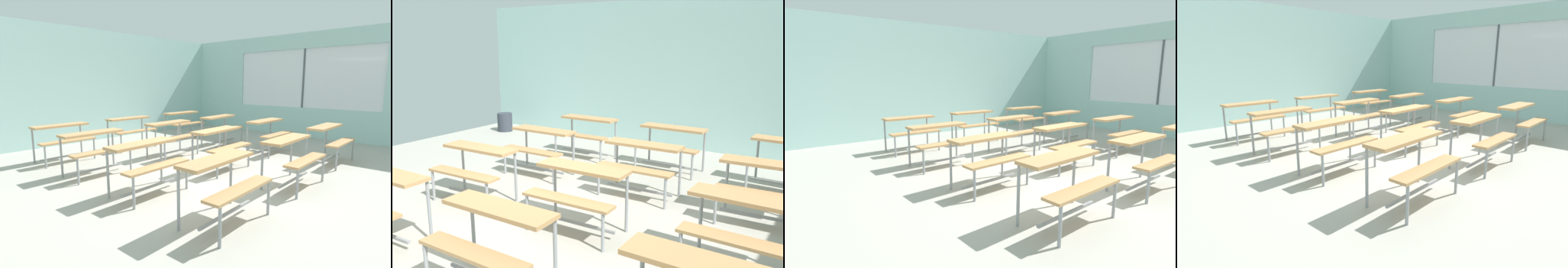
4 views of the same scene
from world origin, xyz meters
TOP-DOWN VIEW (x-y plane):
  - ground at (0.00, 0.00)m, footprint 10.00×9.00m
  - wall_back at (0.00, 4.50)m, footprint 10.00×0.12m
  - wall_right at (5.00, -0.13)m, footprint 0.12×9.00m
  - desk_bench_r0c0 at (-1.13, -1.29)m, footprint 1.12×0.63m
  - desk_bench_r0c1 at (0.59, -1.30)m, footprint 1.11×0.61m
  - desk_bench_r0c2 at (2.38, -1.24)m, footprint 1.10×0.60m
  - desk_bench_r1c0 at (-1.15, 0.08)m, footprint 1.12×0.64m
  - desk_bench_r1c1 at (0.55, 0.08)m, footprint 1.12×0.62m
  - desk_bench_r1c2 at (2.38, 0.11)m, footprint 1.11×0.60m
  - desk_bench_r2c0 at (-1.17, 1.48)m, footprint 1.11×0.61m
  - desk_bench_r2c1 at (0.64, 1.49)m, footprint 1.11×0.62m
  - desk_bench_r2c2 at (2.31, 1.43)m, footprint 1.13×0.64m
  - desk_bench_r3c0 at (-1.14, 2.81)m, footprint 1.11×0.60m
  - desk_bench_r3c1 at (0.54, 2.83)m, footprint 1.11×0.60m
  - desk_bench_r3c2 at (2.37, 2.84)m, footprint 1.13×0.64m

SIDE VIEW (x-z plane):
  - ground at x=0.00m, z-range -0.05..0.00m
  - desk_bench_r0c0 at x=-1.13m, z-range 0.19..0.93m
  - desk_bench_r0c1 at x=0.59m, z-range 0.19..0.93m
  - desk_bench_r0c2 at x=2.38m, z-range 0.19..0.93m
  - desk_bench_r1c0 at x=-1.15m, z-range 0.19..0.93m
  - desk_bench_r1c1 at x=0.55m, z-range 0.19..0.93m
  - desk_bench_r1c2 at x=2.38m, z-range 0.19..0.93m
  - desk_bench_r2c0 at x=-1.17m, z-range 0.19..0.93m
  - desk_bench_r2c1 at x=0.64m, z-range 0.19..0.93m
  - desk_bench_r2c2 at x=2.31m, z-range 0.19..0.93m
  - desk_bench_r3c0 at x=-1.14m, z-range 0.19..0.93m
  - desk_bench_r3c1 at x=0.54m, z-range 0.19..0.93m
  - desk_bench_r3c2 at x=2.37m, z-range 0.19..0.93m
  - wall_right at x=5.00m, z-range -0.05..2.95m
  - wall_back at x=0.00m, z-range 0.00..3.00m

